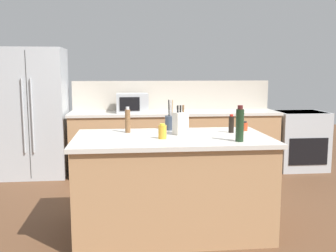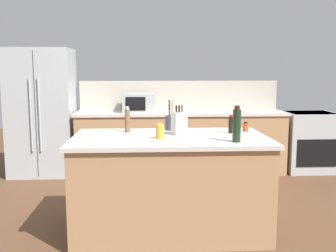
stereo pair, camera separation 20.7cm
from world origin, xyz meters
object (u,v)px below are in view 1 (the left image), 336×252
Objects in this scene: refrigerator at (34,113)px; pepper_grinder at (128,120)px; wine_bottle at (240,125)px; honey_jar at (162,132)px; spice_jar_paprika at (245,126)px; range_oven at (300,140)px; knife_block at (180,123)px; utensil_crock at (171,122)px; microwave at (132,103)px; soy_sauce_bottle at (231,124)px.

refrigerator is 2.41m from pepper_grinder.
wine_bottle reaches higher than pepper_grinder.
spice_jar_paprika is at bearing 23.03° from honey_jar.
range_oven is at bearing 55.53° from wine_bottle.
honey_jar is (-0.90, -0.38, 0.02)m from spice_jar_paprika.
knife_block is 0.30m from honey_jar.
spice_jar_paprika is (0.77, -0.14, -0.04)m from utensil_crock.
utensil_crock is at bearing 169.51° from spice_jar_paprika.
pepper_grinder is (-0.45, -0.13, 0.04)m from utensil_crock.
refrigerator is 7.16× the size of pepper_grinder.
utensil_crock is at bearing -78.15° from microwave.
wine_bottle is at bearing -47.59° from refrigerator.
wine_bottle reaches higher than knife_block.
refrigerator is 1.46m from microwave.
soy_sauce_bottle is (1.05, -0.11, -0.04)m from pepper_grinder.
soy_sauce_bottle reaches higher than spice_jar_paprika.
utensil_crock reaches higher than spice_jar_paprika.
range_oven is at bearing 52.10° from spice_jar_paprika.
utensil_crock reaches higher than pepper_grinder.
knife_block is 1.10× the size of pepper_grinder.
spice_jar_paprika is 0.98m from honey_jar.
spice_jar_paprika is at bearing 68.72° from wine_bottle.
range_oven is at bearing -0.72° from refrigerator.
microwave is at bearing 95.90° from honey_jar.
refrigerator is 2.59m from utensil_crock.
range_oven is at bearing -0.00° from microwave.
utensil_crock is at bearing -141.74° from range_oven.
wine_bottle is at bearing -70.23° from microwave.
pepper_grinder is 1.16m from wine_bottle.
microwave is 1.45× the size of wine_bottle.
microwave reaches higher than honey_jar.
microwave is 3.34× the size of honey_jar.
knife_block is at bearing 137.76° from wine_bottle.
spice_jar_paprika is 0.54× the size of soy_sauce_bottle.
utensil_crock is 0.92m from wine_bottle.
spice_jar_paprika is at bearing -0.47° from pepper_grinder.
knife_block is 0.32m from utensil_crock.
microwave is at bearing 87.65° from pepper_grinder.
knife_block is at bearing -78.87° from utensil_crock.
refrigerator reaches higher than wine_bottle.
honey_jar is 0.43× the size of wine_bottle.
wine_bottle is 1.74× the size of soy_sauce_bottle.
microwave is (1.45, -0.05, 0.14)m from refrigerator.
soy_sauce_bottle is at bearing -129.51° from range_oven.
refrigerator is 18.91× the size of spice_jar_paprika.
pepper_grinder is (-1.22, 0.01, 0.08)m from spice_jar_paprika.
refrigerator is at bearing 104.82° from knife_block.
wine_bottle is (2.36, -2.58, 0.15)m from refrigerator.
pepper_grinder is (-0.52, 0.18, 0.01)m from knife_block.
soy_sauce_bottle is at bearing -64.56° from microwave.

